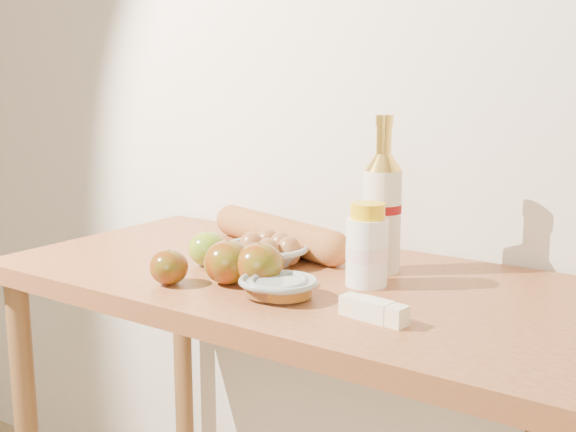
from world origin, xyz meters
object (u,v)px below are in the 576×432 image
object	(u,v)px
bourbon_bottle	(382,209)
table	(297,334)
cream_bottle	(367,247)
baguette	(278,233)
egg_bowl	(268,251)

from	to	relation	value
bourbon_bottle	table	bearing A→B (deg)	-137.39
table	cream_bottle	distance (m)	0.24
cream_bottle	baguette	size ratio (longest dim) A/B	0.35
table	egg_bowl	xyz separation A→B (m)	(-0.09, 0.03, 0.15)
table	baguette	world-z (taller)	baguette
cream_bottle	egg_bowl	distance (m)	0.25
table	baguette	distance (m)	0.26
cream_bottle	egg_bowl	xyz separation A→B (m)	(-0.24, 0.02, -0.05)
egg_bowl	baguette	xyz separation A→B (m)	(-0.05, 0.11, 0.01)
table	bourbon_bottle	size ratio (longest dim) A/B	3.90
bourbon_bottle	baguette	world-z (taller)	bourbon_bottle
table	bourbon_bottle	bearing A→B (deg)	41.07
bourbon_bottle	baguette	size ratio (longest dim) A/B	0.69
cream_bottle	baguette	distance (m)	0.32
cream_bottle	bourbon_bottle	bearing A→B (deg)	115.16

